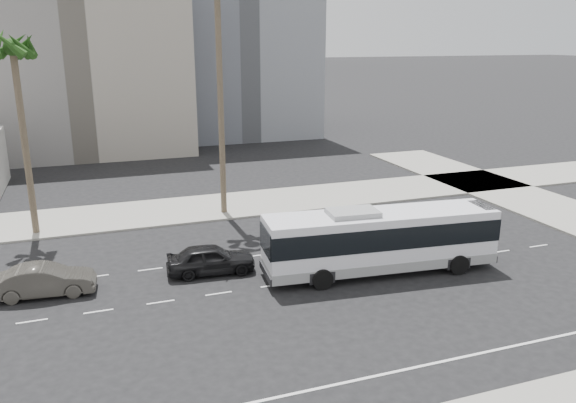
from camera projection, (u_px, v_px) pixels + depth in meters
name	position (u px, v px, depth m)	size (l,w,h in m)	color
ground	(324.00, 278.00, 31.62)	(700.00, 700.00, 0.00)	black
sidewalk_north	(248.00, 203.00, 45.62)	(120.00, 7.00, 0.15)	gray
midrise_beige_west	(78.00, 73.00, 65.95)	(24.00, 18.00, 18.00)	gray
midrise_gray_center	(230.00, 37.00, 77.65)	(20.00, 20.00, 26.00)	slate
highrise_far	(248.00, 2.00, 281.16)	(22.00, 22.00, 60.00)	slate
city_bus	(380.00, 239.00, 31.95)	(13.48, 4.20, 3.81)	silver
car_a	(211.00, 259.00, 32.08)	(4.98, 2.00, 1.70)	black
car_b	(45.00, 280.00, 29.30)	(5.00, 1.74, 1.65)	#45423B
palm_mid	(13.00, 52.00, 35.37)	(4.33, 4.33, 13.41)	brown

